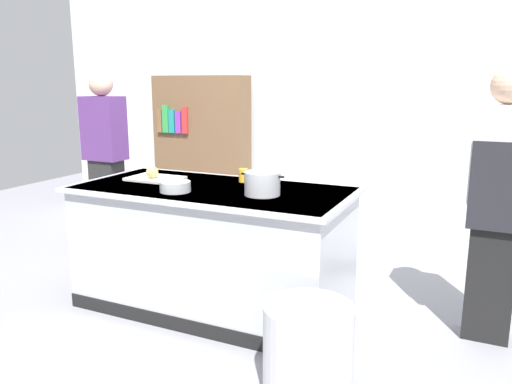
{
  "coord_description": "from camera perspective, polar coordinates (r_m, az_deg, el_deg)",
  "views": [
    {
      "loc": [
        1.75,
        -3.03,
        1.63
      ],
      "look_at": [
        0.25,
        0.2,
        0.85
      ],
      "focal_mm": 35.27,
      "sensor_mm": 36.0,
      "label": 1
    }
  ],
  "objects": [
    {
      "name": "mixing_bowl",
      "position": [
        3.46,
        -9.15,
        0.61
      ],
      "size": [
        0.21,
        0.21,
        0.07
      ],
      "primitive_type": "cylinder",
      "color": "#B7BABF",
      "rests_on": "counter_island"
    },
    {
      "name": "ground_plane",
      "position": [
        3.86,
        -4.74,
        -12.67
      ],
      "size": [
        10.0,
        10.0,
        0.0
      ],
      "primitive_type": "plane",
      "color": "gray"
    },
    {
      "name": "person_chef",
      "position": [
        3.44,
        25.76,
        -0.91
      ],
      "size": [
        0.38,
        0.25,
        1.72
      ],
      "rotation": [
        0.0,
        0.0,
        1.46
      ],
      "color": "black",
      "rests_on": "ground_plane"
    },
    {
      "name": "onion",
      "position": [
        3.87,
        -11.69,
        2.22
      ],
      "size": [
        0.09,
        0.09,
        0.09
      ],
      "primitive_type": "sphere",
      "color": "tan",
      "rests_on": "cutting_board"
    },
    {
      "name": "bookshelf",
      "position": [
        5.69,
        -6.16,
        4.44
      ],
      "size": [
        1.1,
        0.31,
        1.7
      ],
      "color": "brown",
      "rests_on": "ground_plane"
    },
    {
      "name": "counter_island",
      "position": [
        3.69,
        -4.87,
        -6.11
      ],
      "size": [
        1.98,
        0.98,
        0.9
      ],
      "color": "#B7BABF",
      "rests_on": "ground_plane"
    },
    {
      "name": "person_guest",
      "position": [
        5.05,
        -16.68,
        3.66
      ],
      "size": [
        0.38,
        0.24,
        1.72
      ],
      "rotation": [
        0.0,
        0.0,
        -1.44
      ],
      "color": "#292929",
      "rests_on": "ground_plane"
    },
    {
      "name": "back_wall",
      "position": [
        5.42,
        6.22,
        10.92
      ],
      "size": [
        6.4,
        0.12,
        3.0
      ],
      "primitive_type": "cube",
      "color": "silver",
      "rests_on": "ground_plane"
    },
    {
      "name": "juice_cup",
      "position": [
        3.74,
        -1.44,
        1.89
      ],
      "size": [
        0.07,
        0.07,
        0.1
      ],
      "primitive_type": "cylinder",
      "color": "yellow",
      "rests_on": "counter_island"
    },
    {
      "name": "trash_bin",
      "position": [
        2.76,
        5.9,
        -17.6
      ],
      "size": [
        0.47,
        0.47,
        0.51
      ],
      "primitive_type": "cylinder",
      "color": "silver",
      "rests_on": "ground_plane"
    },
    {
      "name": "cutting_board",
      "position": [
        3.91,
        -11.35,
        1.51
      ],
      "size": [
        0.4,
        0.28,
        0.02
      ],
      "primitive_type": "cube",
      "color": "silver",
      "rests_on": "counter_island"
    },
    {
      "name": "stock_pot",
      "position": [
        3.31,
        0.72,
        0.98
      ],
      "size": [
        0.3,
        0.24,
        0.16
      ],
      "color": "#B7BABF",
      "rests_on": "counter_island"
    }
  ]
}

